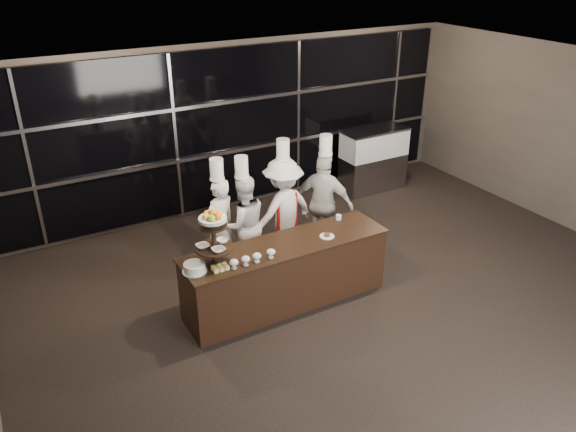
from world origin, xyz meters
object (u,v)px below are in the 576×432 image
buffet_counter (286,273)px  chef_d (324,202)px  display_stand (214,233)px  chef_c (283,210)px  chef_a (220,225)px  layer_cake (194,268)px  chef_b (244,223)px  display_case (373,156)px

buffet_counter → chef_d: size_ratio=1.47×
display_stand → chef_c: (1.56, 1.08, -0.50)m
buffet_counter → chef_c: 1.27m
buffet_counter → chef_a: bearing=110.9°
display_stand → chef_a: 1.40m
buffet_counter → chef_d: chef_d is taller
layer_cake → chef_c: bearing=31.3°
buffet_counter → chef_c: size_ratio=1.46×
chef_a → chef_c: (1.00, -0.08, 0.05)m
chef_b → chef_c: chef_c is taller
chef_a → chef_b: bearing=-15.2°
layer_cake → chef_b: chef_b is taller
chef_b → chef_c: 0.67m
display_stand → chef_b: chef_b is taller
display_case → buffet_counter: bearing=-143.1°
chef_c → chef_d: bearing=-7.1°
display_case → layer_cake: bearing=-150.9°
buffet_counter → chef_a: size_ratio=1.57×
display_stand → layer_cake: size_ratio=2.48×
chef_b → chef_c: (0.67, 0.01, 0.06)m
chef_a → chef_d: bearing=-5.7°
chef_b → display_case: bearing=23.1°
display_stand → chef_d: bearing=23.9°
layer_cake → display_case: bearing=29.1°
display_case → chef_c: 3.24m
buffet_counter → chef_a: (-0.44, 1.16, 0.32)m
chef_a → chef_d: 1.69m
buffet_counter → chef_c: chef_c is taller
chef_b → chef_c: size_ratio=0.93×
display_stand → display_case: display_stand is taller
buffet_counter → display_stand: bearing=-180.0°
buffet_counter → chef_c: (0.56, 1.08, 0.37)m
layer_cake → chef_a: 1.49m
display_case → chef_c: bearing=-152.4°
layer_cake → chef_d: (2.53, 1.04, -0.14)m
chef_b → chef_a: bearing=164.8°
layer_cake → chef_a: chef_a is taller
buffet_counter → layer_cake: bearing=-177.8°
display_case → chef_a: bearing=-159.9°
display_stand → chef_a: (0.56, 1.16, -0.55)m
display_stand → display_case: size_ratio=0.57×
display_stand → chef_b: bearing=50.3°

